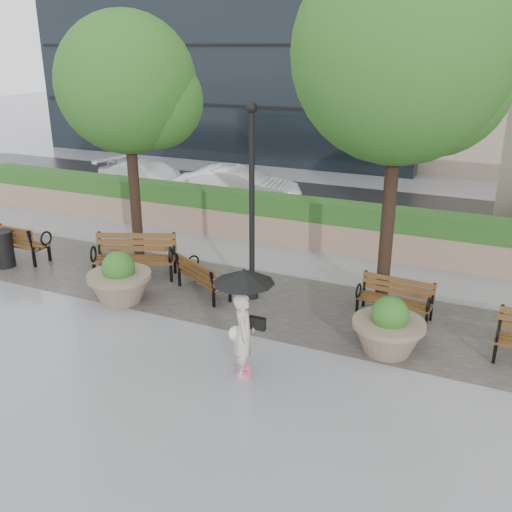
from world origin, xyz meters
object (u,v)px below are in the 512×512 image
at_px(planter_right, 388,331).
at_px(trash_bin, 4,250).
at_px(car_left, 152,181).
at_px(pedestrian, 244,312).
at_px(bench_2, 204,284).
at_px(planter_left, 120,282).
at_px(car_right, 237,188).
at_px(lamppost, 252,217).
at_px(bench_0, 16,249).
at_px(bench_1, 135,265).
at_px(bench_3, 394,307).

distance_m(planter_right, trash_bin, 9.92).
relative_size(car_left, pedestrian, 2.44).
relative_size(bench_2, planter_left, 1.17).
bearing_deg(planter_right, car_right, 131.69).
distance_m(planter_right, lamppost, 3.80).
xyz_separation_m(bench_0, bench_1, (3.63, 0.27, 0.01)).
bearing_deg(bench_2, bench_1, 22.32).
bearing_deg(pedestrian, lamppost, 1.22).
height_order(trash_bin, car_right, car_right).
bearing_deg(lamppost, car_right, 118.88).
xyz_separation_m(planter_left, pedestrian, (3.77, -1.51, 0.70)).
xyz_separation_m(bench_0, planter_right, (10.06, -0.83, 0.14)).
distance_m(bench_2, car_right, 7.41).
relative_size(lamppost, pedestrian, 2.26).
bearing_deg(bench_1, bench_0, 161.63).
bearing_deg(bench_2, car_left, -20.50).
relative_size(bench_0, car_left, 0.41).
bearing_deg(planter_left, planter_right, 2.11).
height_order(bench_0, planter_left, planter_left).
height_order(trash_bin, pedestrian, pedestrian).
relative_size(bench_2, lamppost, 0.38).
bearing_deg(car_right, bench_0, 142.43).
bearing_deg(trash_bin, bench_2, 6.25).
height_order(planter_left, lamppost, lamppost).
bearing_deg(bench_2, bench_0, 28.73).
height_order(lamppost, pedestrian, lamppost).
relative_size(planter_left, planter_right, 1.05).
height_order(planter_right, pedestrian, pedestrian).
bearing_deg(bench_2, planter_left, 65.11).
relative_size(planter_right, car_left, 0.29).
relative_size(bench_1, bench_2, 1.28).
relative_size(planter_left, trash_bin, 1.55).
bearing_deg(bench_1, bench_2, -28.35).
distance_m(planter_right, car_left, 13.02).
distance_m(lamppost, car_right, 7.70).
distance_m(car_left, car_right, 3.48).
bearing_deg(pedestrian, bench_2, 19.86).
xyz_separation_m(planter_right, trash_bin, (-9.91, 0.30, 0.01)).
relative_size(bench_2, planter_right, 1.23).
bearing_deg(car_right, bench_3, -146.83).
relative_size(lamppost, car_left, 0.93).
bearing_deg(car_left, bench_2, -128.37).
distance_m(bench_0, car_right, 7.66).
relative_size(bench_0, trash_bin, 2.10).
height_order(planter_left, planter_right, planter_left).
xyz_separation_m(planter_right, lamppost, (-3.30, 1.17, 1.47)).
distance_m(lamppost, car_left, 9.79).
relative_size(lamppost, car_right, 0.99).
relative_size(bench_1, pedestrian, 1.10).
bearing_deg(planter_right, bench_3, 97.31).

